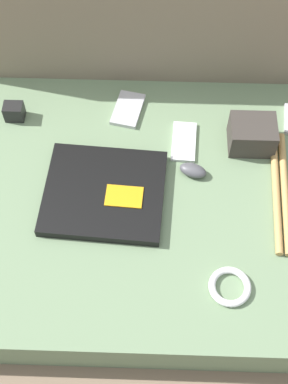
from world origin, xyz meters
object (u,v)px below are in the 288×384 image
computer_mouse (193,170)px  phone_black (184,142)px  laptop (104,193)px  camera_pouch (252,135)px  phone_silver (128,109)px  charger_brick (14,112)px

computer_mouse → phone_black: size_ratio=0.61×
laptop → camera_pouch: 0.41m
phone_silver → charger_brick: (-0.30, -0.03, 0.02)m
camera_pouch → charger_brick: size_ratio=2.26×
charger_brick → camera_pouch: bearing=-6.4°
laptop → phone_silver: size_ratio=2.35×
phone_silver → camera_pouch: size_ratio=1.12×
laptop → phone_silver: 0.28m
phone_silver → camera_pouch: (0.33, -0.10, 0.03)m
phone_black → charger_brick: size_ratio=2.50×
camera_pouch → laptop: bearing=-155.1°
computer_mouse → charger_brick: charger_brick is taller
phone_black → charger_brick: bearing=174.5°
phone_silver → charger_brick: charger_brick is taller
phone_black → camera_pouch: camera_pouch is taller
laptop → phone_black: laptop is taller
computer_mouse → phone_black: bearing=121.3°
laptop → phone_black: size_ratio=2.39×
camera_pouch → phone_silver: bearing=162.4°
computer_mouse → laptop: bearing=-142.7°
laptop → phone_silver: bearing=84.5°
phone_silver → phone_black: phone_silver is taller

